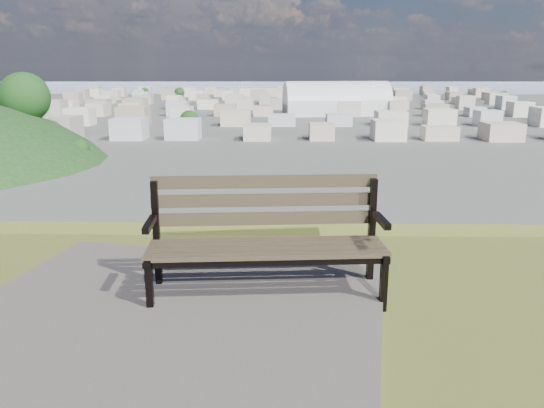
{
  "coord_description": "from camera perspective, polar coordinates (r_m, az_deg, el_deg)",
  "views": [
    {
      "loc": [
        -0.81,
        -1.69,
        26.84
      ],
      "look_at": [
        -0.94,
        4.26,
        25.3
      ],
      "focal_mm": 35.0,
      "sensor_mm": 36.0,
      "label": 1
    }
  ],
  "objects": [
    {
      "name": "bay_water",
      "position": [
        902.09,
        1.29,
        12.82
      ],
      "size": [
        2400.0,
        700.0,
        0.12
      ],
      "primitive_type": "cube",
      "color": "gray",
      "rests_on": "ground"
    },
    {
      "name": "city_blocks",
      "position": [
        396.83,
        1.35,
        11.15
      ],
      "size": [
        395.0,
        361.0,
        7.0
      ],
      "color": "beige",
      "rests_on": "ground"
    },
    {
      "name": "gravel_patch",
      "position": [
        3.42,
        -16.88,
        -18.03
      ],
      "size": [
        3.88,
        4.93,
        0.09
      ],
      "primitive_type": "cube",
      "rotation": [
        0.0,
        0.0,
        -0.19
      ],
      "color": "#655E58",
      "rests_on": "hilltop_mesa"
    },
    {
      "name": "far_hills",
      "position": [
        1405.91,
        -1.28,
        14.47
      ],
      "size": [
        2050.0,
        340.0,
        60.0
      ],
      "color": "#979FBB",
      "rests_on": "ground"
    },
    {
      "name": "city_trees",
      "position": [
        322.47,
        -3.4,
        10.59
      ],
      "size": [
        406.52,
        387.2,
        9.98
      ],
      "color": "#35281A",
      "rests_on": "ground"
    },
    {
      "name": "park_bench",
      "position": [
        4.27,
        -0.65,
        -3.1
      ],
      "size": [
        1.91,
        0.74,
        0.98
      ],
      "rotation": [
        0.0,
        0.0,
        0.08
      ],
      "color": "#483D2A",
      "rests_on": "hilltop_mesa"
    },
    {
      "name": "arena",
      "position": [
        311.78,
        6.89,
        10.57
      ],
      "size": [
        61.98,
        32.59,
        25.0
      ],
      "rotation": [
        0.0,
        0.0,
        0.13
      ],
      "color": "silver",
      "rests_on": "ground"
    }
  ]
}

